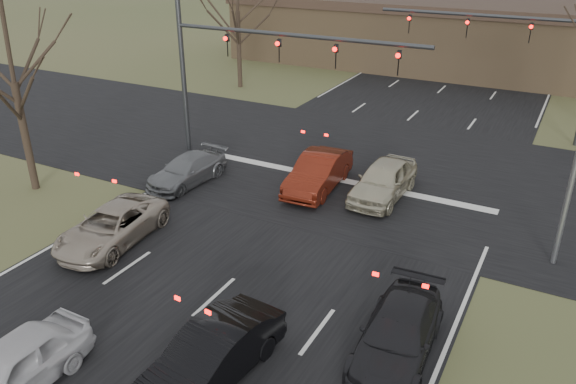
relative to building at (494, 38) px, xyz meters
name	(u,v)px	position (x,y,z in m)	size (l,w,h in m)	color
ground	(149,357)	(-2.00, -38.00, -2.67)	(360.00, 360.00, 0.00)	#49542D
road_main	(506,31)	(-2.00, 22.00, -2.66)	(14.00, 300.00, 0.02)	black
road_cross	(358,165)	(-2.00, -23.00, -2.65)	(200.00, 14.00, 0.02)	black
building	(494,38)	(0.00, 0.00, 0.00)	(42.40, 10.40, 5.30)	olive
mast_arm_near	(239,56)	(-7.23, -25.00, 2.41)	(12.12, 0.24, 8.00)	#383A3D
mast_arm_far	(535,43)	(4.18, -15.00, 2.35)	(11.12, 0.24, 8.00)	#383A3D
tree_left_near	(4,34)	(-13.50, -32.00, 3.90)	(5.10, 5.10, 8.50)	black
car_silver_suv	(112,226)	(-7.14, -33.91, -2.02)	(2.16, 4.67, 1.30)	#A99B88
car_white_sedan	(11,368)	(-4.07, -40.44, -1.97)	(1.65, 4.10, 1.40)	silver
car_black_hatch	(212,355)	(-0.06, -37.84, -1.94)	(1.53, 4.38, 1.44)	black
car_charcoal_sedan	(398,334)	(3.72, -34.82, -2.02)	(1.82, 4.48, 1.30)	black
car_grey_ahead	(187,170)	(-7.99, -28.41, -2.06)	(1.71, 4.20, 1.22)	slate
car_red_ahead	(318,172)	(-2.60, -26.25, -1.90)	(1.62, 4.66, 1.54)	#5A190C
car_silver_ahead	(384,180)	(0.16, -25.75, -1.89)	(1.83, 4.55, 1.55)	#BDB698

